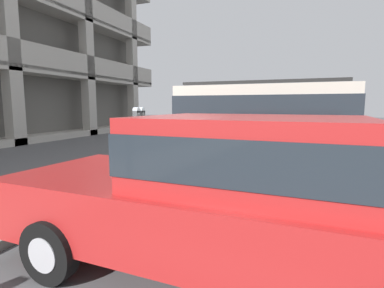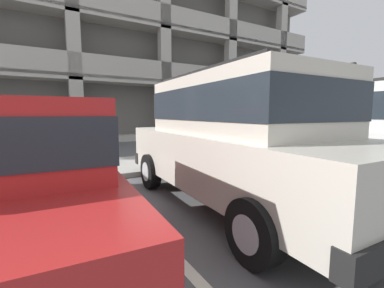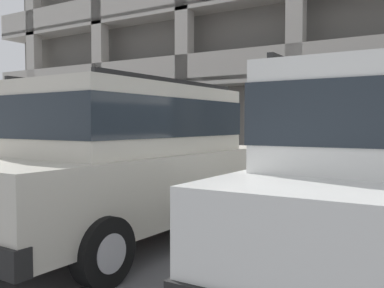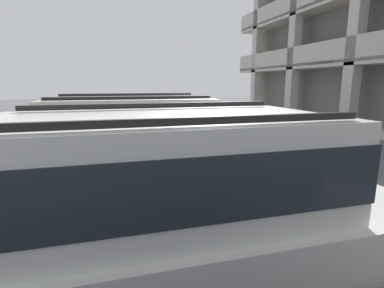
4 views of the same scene
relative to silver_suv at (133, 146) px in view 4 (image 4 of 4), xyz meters
name	(u,v)px [view 4 (image 4 of 4)]	position (x,y,z in m)	size (l,w,h in m)	color
ground_plane	(242,192)	(0.01, 2.27, -1.14)	(80.00, 80.00, 0.10)	#565659
sidewalk	(295,181)	(0.01, 3.57, -1.03)	(40.00, 2.20, 0.12)	#9E9B93
parking_stall_lines	(201,231)	(1.53, 0.87, -1.08)	(12.32, 4.80, 0.01)	silver
silver_suv	(133,146)	(0.00, 0.00, 0.00)	(2.13, 4.84, 2.03)	beige
red_sedan	(123,135)	(-2.83, -0.04, -0.27)	(2.01, 4.57, 1.54)	red
dark_hatchback	(170,212)	(3.05, 0.08, 0.00)	(2.03, 4.78, 2.03)	silver
parking_meter_near	(261,133)	(0.08, 2.62, 0.13)	(0.35, 0.12, 1.48)	#595B60
parking_meter_far	(185,108)	(-6.02, 2.58, 0.17)	(0.35, 0.12, 1.54)	#47474C
fire_hydrant	(213,137)	(-3.62, 2.91, -0.62)	(0.30, 0.30, 0.70)	gold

